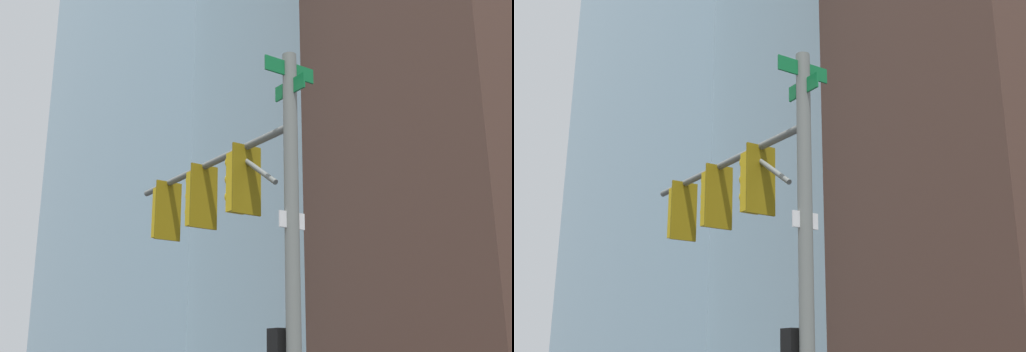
# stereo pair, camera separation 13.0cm
# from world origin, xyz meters

# --- Properties ---
(signal_pole_assembly) EXTENTS (0.93, 5.23, 7.05)m
(signal_pole_assembly) POSITION_xyz_m (0.00, 1.19, 4.66)
(signal_pole_assembly) COLOR slate
(signal_pole_assembly) RESTS_ON ground_plane
(building_brick_nearside) EXTENTS (22.09, 17.22, 39.88)m
(building_brick_nearside) POSITION_xyz_m (31.32, 19.11, 19.94)
(building_brick_nearside) COLOR #4C3328
(building_brick_nearside) RESTS_ON ground_plane
(building_glass_tower) EXTENTS (22.39, 30.58, 57.76)m
(building_glass_tower) POSITION_xyz_m (23.14, 39.99, 28.88)
(building_glass_tower) COLOR #8CB2C6
(building_glass_tower) RESTS_ON ground_plane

